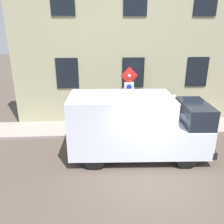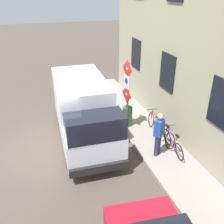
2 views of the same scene
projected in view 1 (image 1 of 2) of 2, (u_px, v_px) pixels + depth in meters
ground_plane at (152, 180)px, 7.82m from camera, size 80.00×80.00×0.00m
sidewalk_slab at (134, 127)px, 11.75m from camera, size 1.82×14.00×0.14m
building_facade at (133, 41)px, 11.50m from camera, size 0.75×12.00×8.46m
sign_post_stacked at (129, 93)px, 10.38m from camera, size 0.18×0.56×3.00m
delivery_van at (136, 125)px, 8.86m from camera, size 2.19×5.40×2.50m
bicycle_purple at (168, 116)px, 12.04m from camera, size 0.46×1.71×0.89m
bicycle_black at (154, 116)px, 11.99m from camera, size 0.46×1.71×0.89m
bicycle_red at (139, 117)px, 11.95m from camera, size 0.46×1.71×0.89m
pedestrian at (173, 110)px, 11.23m from camera, size 0.48×0.45×1.72m
litter_bin at (123, 123)px, 11.01m from camera, size 0.44×0.44×0.90m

